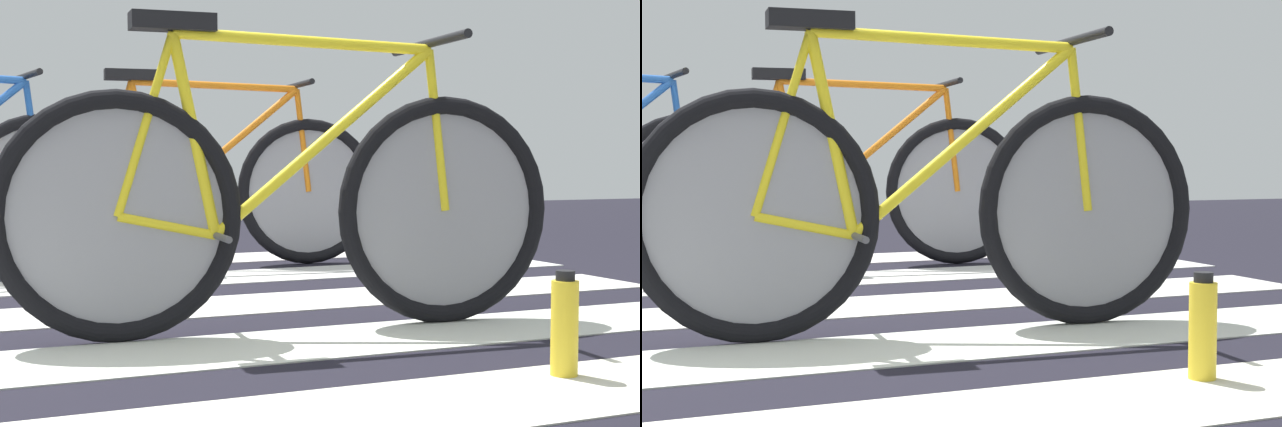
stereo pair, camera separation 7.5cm
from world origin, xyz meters
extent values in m
cube|color=black|center=(0.00, 0.00, 0.01)|extent=(18.00, 14.00, 0.02)
cube|color=beige|center=(0.01, -0.27, 0.02)|extent=(5.20, 0.44, 0.00)
cube|color=beige|center=(0.07, 1.24, 0.02)|extent=(5.20, 0.44, 0.00)
torus|color=black|center=(0.29, -0.04, 0.38)|extent=(0.72, 0.11, 0.72)
torus|color=black|center=(1.31, -0.13, 0.38)|extent=(0.72, 0.11, 0.72)
cylinder|color=gray|center=(0.29, -0.04, 0.38)|extent=(0.61, 0.06, 0.61)
cylinder|color=gray|center=(1.31, -0.13, 0.38)|extent=(0.61, 0.06, 0.61)
cylinder|color=yellow|center=(0.85, -0.09, 0.89)|extent=(0.80, 0.10, 0.05)
cylinder|color=yellow|center=(0.91, -0.09, 0.60)|extent=(0.70, 0.09, 0.59)
cylinder|color=yellow|center=(0.51, -0.06, 0.61)|extent=(0.16, 0.05, 0.59)
cylinder|color=yellow|center=(0.43, -0.05, 0.35)|extent=(0.29, 0.05, 0.09)
cylinder|color=yellow|center=(0.37, -0.05, 0.64)|extent=(0.19, 0.04, 0.53)
cylinder|color=yellow|center=(1.28, -0.12, 0.63)|extent=(0.09, 0.04, 0.50)
cube|color=black|center=(0.45, -0.06, 0.93)|extent=(0.25, 0.11, 0.05)
cylinder|color=black|center=(1.25, -0.12, 0.90)|extent=(0.07, 0.52, 0.03)
cylinder|color=#4C4C51|center=(0.57, -0.06, 0.32)|extent=(0.05, 0.34, 0.02)
torus|color=black|center=(0.30, 1.62, 0.38)|extent=(0.72, 0.13, 0.72)
cylinder|color=gray|center=(0.30, 1.62, 0.38)|extent=(0.60, 0.07, 0.61)
cylinder|color=#2358AF|center=(0.27, 1.62, 0.63)|extent=(0.09, 0.04, 0.50)
cylinder|color=black|center=(0.24, 1.61, 0.90)|extent=(0.08, 0.52, 0.03)
torus|color=black|center=(0.56, 1.73, 0.38)|extent=(0.72, 0.14, 0.72)
torus|color=black|center=(1.58, 1.62, 0.38)|extent=(0.72, 0.14, 0.72)
cylinder|color=gray|center=(0.56, 1.73, 0.38)|extent=(0.60, 0.07, 0.61)
cylinder|color=gray|center=(1.58, 1.62, 0.38)|extent=(0.60, 0.07, 0.61)
cylinder|color=orange|center=(1.12, 1.67, 0.89)|extent=(0.80, 0.12, 0.05)
cylinder|color=orange|center=(1.18, 1.66, 0.60)|extent=(0.70, 0.11, 0.59)
cylinder|color=orange|center=(0.78, 1.70, 0.61)|extent=(0.16, 0.05, 0.59)
cylinder|color=orange|center=(0.70, 1.71, 0.35)|extent=(0.29, 0.06, 0.09)
cylinder|color=orange|center=(0.64, 1.72, 0.64)|extent=(0.19, 0.05, 0.53)
cylinder|color=orange|center=(1.55, 1.62, 0.63)|extent=(0.09, 0.04, 0.50)
cube|color=black|center=(0.72, 1.71, 0.93)|extent=(0.25, 0.12, 0.05)
cylinder|color=black|center=(1.52, 1.62, 0.90)|extent=(0.09, 0.52, 0.03)
cylinder|color=#4C4C51|center=(0.84, 1.70, 0.32)|extent=(0.06, 0.34, 0.02)
cylinder|color=yellow|center=(1.18, -0.89, 0.14)|extent=(0.06, 0.06, 0.23)
cylinder|color=black|center=(1.18, -0.89, 0.26)|extent=(0.05, 0.05, 0.02)
camera|label=1|loc=(-0.27, -2.73, 0.54)|focal=53.77mm
camera|label=2|loc=(-0.19, -2.73, 0.54)|focal=53.77mm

